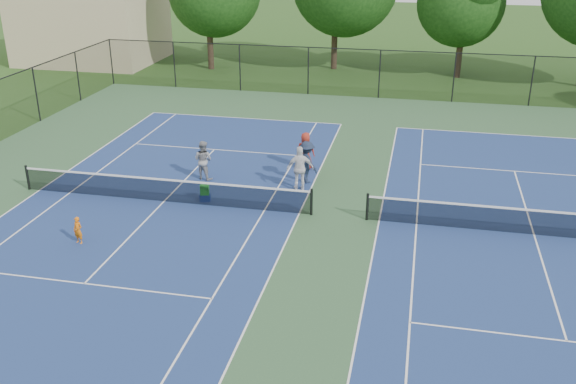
% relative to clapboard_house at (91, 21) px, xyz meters
% --- Properties ---
extents(ground, '(140.00, 140.00, 0.00)m').
position_rel_clapboard_house_xyz_m(ground, '(23.00, -25.00, -3.09)').
color(ground, '#234716').
rests_on(ground, ground).
extents(court_pad, '(36.00, 36.00, 0.01)m').
position_rel_clapboard_house_xyz_m(court_pad, '(23.00, -25.00, -3.09)').
color(court_pad, '#315738').
rests_on(court_pad, ground).
extents(tennis_court_left, '(12.00, 23.83, 1.07)m').
position_rel_clapboard_house_xyz_m(tennis_court_left, '(16.00, -25.00, -2.99)').
color(tennis_court_left, navy).
rests_on(tennis_court_left, ground).
extents(tennis_court_right, '(12.00, 23.83, 1.07)m').
position_rel_clapboard_house_xyz_m(tennis_court_right, '(30.00, -25.00, -2.99)').
color(tennis_court_right, navy).
rests_on(tennis_court_right, ground).
extents(perimeter_fence, '(36.08, 36.08, 3.02)m').
position_rel_clapboard_house_xyz_m(perimeter_fence, '(23.00, -25.00, -1.49)').
color(perimeter_fence, black).
rests_on(perimeter_fence, ground).
extents(clapboard_house, '(10.80, 8.10, 7.65)m').
position_rel_clapboard_house_xyz_m(clapboard_house, '(0.00, 0.00, 0.00)').
color(clapboard_house, tan).
rests_on(clapboard_house, ground).
extents(child_player, '(0.40, 0.31, 0.98)m').
position_rel_clapboard_house_xyz_m(child_player, '(14.50, -28.95, -2.60)').
color(child_player, orange).
rests_on(child_player, ground).
extents(instructor, '(0.97, 0.84, 1.71)m').
position_rel_clapboard_house_xyz_m(instructor, '(16.76, -22.32, -2.24)').
color(instructor, gray).
rests_on(instructor, ground).
extents(bystander_a, '(1.19, 0.76, 1.89)m').
position_rel_clapboard_house_xyz_m(bystander_a, '(21.05, -22.67, -2.15)').
color(bystander_a, silver).
rests_on(bystander_a, ground).
extents(bystander_b, '(1.34, 1.27, 1.83)m').
position_rel_clapboard_house_xyz_m(bystander_b, '(21.17, -21.79, -2.18)').
color(bystander_b, '#1B263D').
rests_on(bystander_b, ground).
extents(bystander_c, '(0.91, 0.67, 1.69)m').
position_rel_clapboard_house_xyz_m(bystander_c, '(20.82, -20.21, -2.25)').
color(bystander_c, maroon).
rests_on(bystander_c, ground).
extents(ball_crate, '(0.46, 0.35, 0.29)m').
position_rel_clapboard_house_xyz_m(ball_crate, '(17.58, -24.60, -2.95)').
color(ball_crate, navy).
rests_on(ball_crate, ground).
extents(ball_hopper, '(0.39, 0.33, 0.40)m').
position_rel_clapboard_house_xyz_m(ball_hopper, '(17.58, -24.60, -2.60)').
color(ball_hopper, green).
rests_on(ball_hopper, ball_crate).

